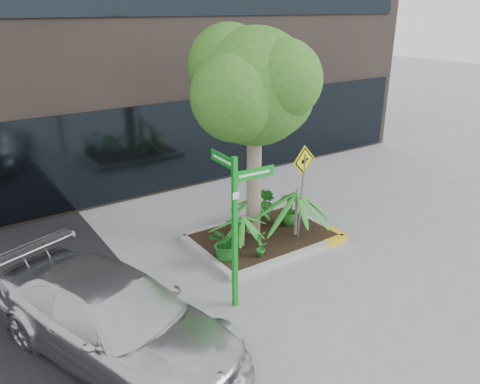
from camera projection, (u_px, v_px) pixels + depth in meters
ground at (264, 248)px, 10.91m from camera, size 80.00×80.00×0.00m
planter at (265, 237)px, 11.20m from camera, size 3.35×2.36×0.15m
tree at (254, 87)px, 10.11m from camera, size 3.30×2.93×4.95m
palm_front at (297, 191)px, 10.82m from camera, size 1.33×1.33×1.47m
palm_left at (243, 217)px, 10.44m from camera, size 0.87×0.87×0.97m
palm_back at (252, 197)px, 11.73m from camera, size 0.76×0.76×0.85m
parked_car at (116, 318)px, 7.35m from camera, size 3.38×5.02×1.35m
shrub_a at (225, 242)px, 10.02m from camera, size 0.99×0.99×0.80m
shrub_b at (289, 209)px, 11.60m from camera, size 0.59×0.59×0.82m
shrub_c at (261, 244)px, 10.13m from camera, size 0.45×0.45×0.61m
shrub_d at (266, 202)px, 11.98m from camera, size 0.50×0.50×0.83m
street_sign_post at (236, 216)px, 8.22m from camera, size 0.87×0.86×2.92m
cattle_sign at (303, 177)px, 10.50m from camera, size 0.69×0.16×2.26m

